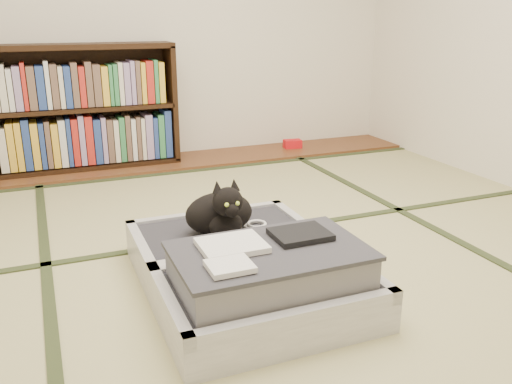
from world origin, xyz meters
name	(u,v)px	position (x,y,z in m)	size (l,w,h in m)	color
floor	(274,265)	(0.00, 0.00, 0.00)	(4.50, 4.50, 0.00)	#BFBB7F
wood_strip	(172,162)	(0.00, 2.00, 0.01)	(4.00, 0.50, 0.02)	brown
red_item	(292,144)	(1.08, 2.03, 0.06)	(0.15, 0.09, 0.07)	red
tatami_borders	(238,228)	(0.00, 0.49, 0.00)	(4.00, 4.50, 0.01)	#2D381E
bookcase	(84,110)	(-0.63, 2.07, 0.45)	(1.35, 0.31, 0.92)	black
suitcase	(248,269)	(-0.21, -0.21, 0.11)	(0.82, 1.09, 0.32)	silver
cat	(221,213)	(-0.23, 0.08, 0.27)	(0.36, 0.37, 0.29)	black
cable_coil	(256,225)	(-0.05, 0.11, 0.17)	(0.11, 0.11, 0.03)	white
hanger	(227,256)	(-0.18, 0.15, 0.01)	(0.40, 0.20, 0.01)	black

